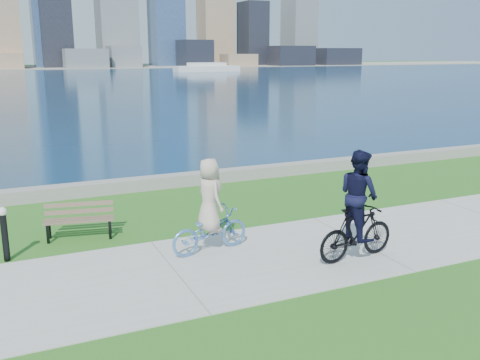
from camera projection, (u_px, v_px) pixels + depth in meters
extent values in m
plane|color=#235D18|center=(176.00, 273.00, 9.73)|extent=(320.00, 320.00, 0.00)
cube|color=#A6A7A1|center=(176.00, 273.00, 9.73)|extent=(80.00, 3.50, 0.02)
cube|color=gray|center=(110.00, 187.00, 15.19)|extent=(90.00, 0.50, 0.35)
cube|color=#0B2B4C|center=(18.00, 80.00, 73.59)|extent=(320.00, 131.00, 0.01)
cube|color=gray|center=(8.00, 68.00, 125.03)|extent=(320.00, 30.00, 0.12)
cube|color=#917459|center=(2.00, 61.00, 116.89)|extent=(8.59, 6.55, 3.47)
cube|color=slate|center=(86.00, 59.00, 121.41)|extent=(9.45, 6.24, 4.41)
cube|color=slate|center=(124.00, 57.00, 127.76)|extent=(7.14, 6.78, 5.07)
cube|color=black|center=(195.00, 53.00, 133.79)|extent=(7.24, 8.51, 6.57)
cube|color=#917459|center=(239.00, 60.00, 137.97)|extent=(8.25, 6.08, 3.12)
cube|color=black|center=(291.00, 56.00, 142.29)|extent=(10.60, 7.66, 5.22)
cube|color=black|center=(338.00, 57.00, 148.73)|extent=(11.60, 6.18, 4.67)
cube|color=black|center=(253.00, 34.00, 147.82)|extent=(6.15, 8.28, 16.99)
cube|color=slate|center=(299.00, 22.00, 152.51)|extent=(7.42, 8.83, 23.81)
cube|color=silver|center=(207.00, 69.00, 103.64)|extent=(12.63, 3.61, 1.08)
cube|color=silver|center=(207.00, 64.00, 103.44)|extent=(7.22, 2.71, 0.63)
cube|color=black|center=(48.00, 234.00, 11.19)|extent=(0.06, 0.06, 0.41)
cube|color=black|center=(110.00, 230.00, 11.47)|extent=(0.06, 0.06, 0.41)
cube|color=black|center=(50.00, 229.00, 11.50)|extent=(0.06, 0.06, 0.41)
cube|color=black|center=(110.00, 225.00, 11.78)|extent=(0.06, 0.06, 0.41)
cube|color=brown|center=(78.00, 222.00, 11.28)|extent=(1.44, 0.37, 0.04)
cube|color=brown|center=(79.00, 220.00, 11.42)|extent=(1.44, 0.37, 0.04)
cube|color=brown|center=(79.00, 218.00, 11.56)|extent=(1.44, 0.37, 0.04)
cube|color=brown|center=(79.00, 211.00, 11.63)|extent=(1.43, 0.33, 0.11)
cube|color=brown|center=(79.00, 204.00, 11.62)|extent=(1.43, 0.33, 0.11)
cylinder|color=black|center=(5.00, 237.00, 10.20)|extent=(0.12, 0.12, 0.96)
sphere|color=white|center=(2.00, 212.00, 10.08)|extent=(0.17, 0.17, 0.17)
imported|color=#548BCD|center=(210.00, 230.00, 10.66)|extent=(0.85, 1.76, 0.88)
imported|color=beige|center=(209.00, 195.00, 10.49)|extent=(0.58, 0.79, 1.47)
imported|color=black|center=(357.00, 233.00, 10.25)|extent=(0.66, 1.78, 1.05)
imported|color=black|center=(359.00, 195.00, 10.07)|extent=(0.71, 0.88, 1.72)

